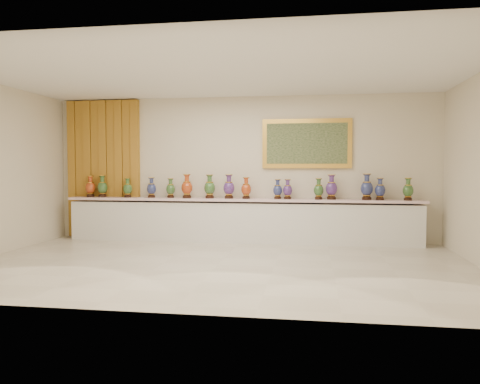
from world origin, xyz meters
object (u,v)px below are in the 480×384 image
object	(u,v)px
counter	(240,221)
vase_0	(90,187)
vase_1	(102,187)
vase_2	(128,189)

from	to	relation	value
counter	vase_0	xyz separation A→B (m)	(-3.26, 0.00, 0.67)
counter	vase_1	size ratio (longest dim) A/B	15.65
vase_0	vase_1	bearing A→B (deg)	3.54
counter	vase_0	bearing A→B (deg)	179.99
vase_1	vase_0	bearing A→B (deg)	-176.46
counter	vase_0	size ratio (longest dim) A/B	15.98
counter	vase_2	bearing A→B (deg)	-179.86
counter	vase_0	world-z (taller)	vase_0
vase_1	vase_2	world-z (taller)	vase_1
vase_2	vase_0	bearing A→B (deg)	179.55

